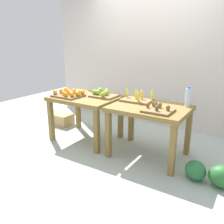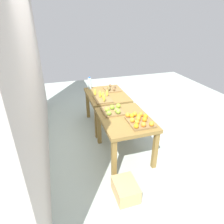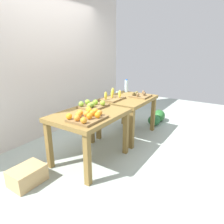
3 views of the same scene
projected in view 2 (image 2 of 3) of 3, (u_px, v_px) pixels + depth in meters
name	position (u px, v px, depth m)	size (l,w,h in m)	color
ground_plane	(115.00, 137.00, 4.01)	(8.00, 8.00, 0.00)	#A3B1A8
back_wall	(31.00, 69.00, 2.97)	(4.40, 0.12, 3.00)	beige
display_table_left	(125.00, 123.00, 3.25)	(1.04, 0.80, 0.73)	olive
display_table_right	(107.00, 98.00, 4.20)	(1.04, 0.80, 0.73)	olive
orange_bin	(139.00, 120.00, 3.04)	(0.47, 0.37, 0.11)	olive
apple_bin	(113.00, 110.00, 3.36)	(0.41, 0.35, 0.11)	olive
banana_crate	(103.00, 98.00, 3.86)	(0.44, 0.32, 0.17)	olive
kiwi_bin	(112.00, 89.00, 4.34)	(0.36, 0.32, 0.10)	olive
water_bottle	(90.00, 83.00, 4.39)	(0.08, 0.08, 0.27)	silver
watermelon_pile	(107.00, 102.00, 5.30)	(0.70, 0.36, 0.26)	#25642A
cardboard_produce_box	(125.00, 189.00, 2.68)	(0.40, 0.30, 0.21)	tan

